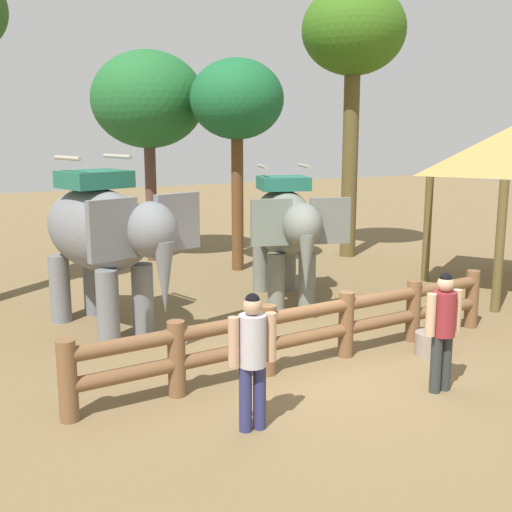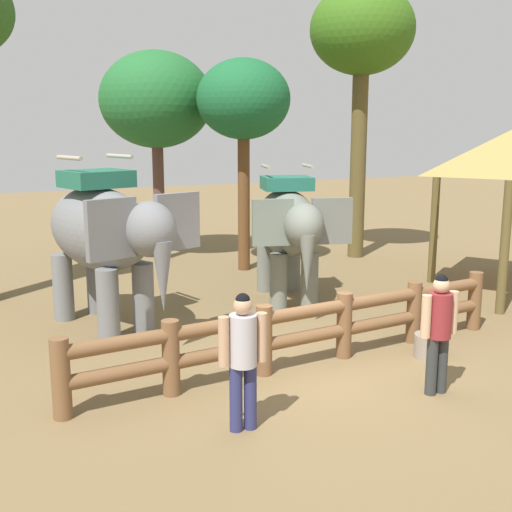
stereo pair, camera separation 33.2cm
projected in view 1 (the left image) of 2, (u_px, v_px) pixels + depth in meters
The scene contains 10 objects.
ground_plane at pixel (315, 369), 9.65m from camera, with size 60.00×60.00×0.00m, color brown.
log_fence at pixel (309, 327), 9.70m from camera, with size 7.53×0.69×1.05m.
elephant_near_left at pixel (104, 234), 11.15m from camera, with size 2.42×3.71×3.11m.
elephant_center at pixel (285, 226), 13.04m from camera, with size 2.25×3.39×2.84m.
tourist_woman_in_black at pixel (443, 324), 8.66m from camera, with size 0.59×0.33×1.67m.
tourist_man_in_blue at pixel (252, 352), 7.53m from camera, with size 0.60×0.36×1.70m.
tree_far_left at pixel (354, 37), 16.95m from camera, with size 2.77×2.77×7.28m.
tree_far_right at pixel (237, 102), 15.56m from camera, with size 2.29×2.29×5.23m.
tree_deep_back at pixel (148, 101), 16.74m from camera, with size 2.97×2.97×5.55m.
feed_bucket at pixel (430, 344), 10.20m from camera, with size 0.47×0.47×0.37m.
Camera 1 is at (-5.06, -7.64, 3.58)m, focal length 44.90 mm.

